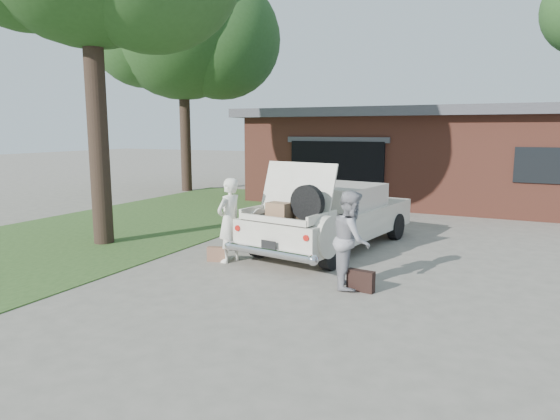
% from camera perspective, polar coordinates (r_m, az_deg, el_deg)
% --- Properties ---
extents(ground, '(90.00, 90.00, 0.00)m').
position_cam_1_polar(ground, '(9.02, -1.68, -7.47)').
color(ground, gray).
rests_on(ground, ground).
extents(grass_strip, '(6.00, 16.00, 0.02)m').
position_cam_1_polar(grass_strip, '(14.51, -15.61, -1.37)').
color(grass_strip, '#2D4C1E').
rests_on(grass_strip, ground).
extents(house, '(12.80, 7.80, 3.30)m').
position_cam_1_polar(house, '(19.39, 16.96, 6.10)').
color(house, brown).
rests_on(house, ground).
extents(tree_back, '(7.41, 6.45, 10.23)m').
position_cam_1_polar(tree_back, '(21.89, -10.91, 19.91)').
color(tree_back, '#38281E').
rests_on(tree_back, ground).
extents(sedan, '(2.58, 5.04, 1.95)m').
position_cam_1_polar(sedan, '(10.98, 6.00, -0.70)').
color(sedan, silver).
rests_on(sedan, ground).
extents(woman_left, '(0.49, 0.66, 1.66)m').
position_cam_1_polar(woman_left, '(9.80, -5.82, -1.17)').
color(woman_left, white).
rests_on(woman_left, ground).
extents(woman_right, '(0.81, 0.93, 1.61)m').
position_cam_1_polar(woman_right, '(8.27, 8.15, -3.33)').
color(woman_right, '#939298').
rests_on(woman_right, ground).
extents(suitcase_left, '(0.40, 0.22, 0.29)m').
position_cam_1_polar(suitcase_left, '(9.98, -7.22, -5.03)').
color(suitcase_left, '#895D45').
rests_on(suitcase_left, ground).
extents(suitcase_right, '(0.46, 0.20, 0.35)m').
position_cam_1_polar(suitcase_right, '(8.23, 9.21, -7.98)').
color(suitcase_right, black).
rests_on(suitcase_right, ground).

